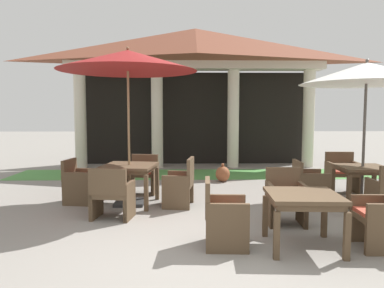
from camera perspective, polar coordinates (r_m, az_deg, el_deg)
The scene contains 18 objects.
ground_plane at distance 4.67m, azimuth 3.29°, elevation -16.89°, with size 60.00×60.00×0.00m, color gray.
background_pavilion at distance 11.80m, azimuth 0.49°, elevation 12.77°, with size 8.44×2.43×4.35m.
lawn_strip at distance 10.35m, azimuth 0.73°, elevation -4.73°, with size 10.24×1.74×0.01m, color #519347.
patio_table_near_foreground at distance 7.65m, azimuth 25.14°, elevation -3.93°, with size 0.93×0.93×0.72m.
patio_umbrella_near_foreground at distance 7.60m, azimuth 25.64°, elevation 9.86°, with size 2.44×2.44×2.72m.
patio_chair_near_foreground_north at distance 8.60m, azimuth 22.43°, elevation -4.27°, with size 0.66×0.55×0.87m.
patio_chair_near_foreground_west at distance 7.35m, azimuth 17.79°, elevation -5.84°, with size 0.59×0.65×0.82m.
patio_table_mid_left at distance 6.99m, azimuth -9.78°, elevation -4.02°, with size 1.07×1.07×0.76m.
patio_umbrella_mid_left at distance 6.97m, azimuth -10.02°, elevation 12.55°, with size 2.56×2.56×2.94m.
patio_chair_mid_left_north at distance 7.95m, azimuth -7.69°, elevation -4.75°, with size 0.67×0.57×0.83m.
patio_chair_mid_left_south at distance 6.13m, azimuth -12.45°, elevation -7.77°, with size 0.70×0.59×0.86m.
patio_chair_mid_left_east at distance 6.81m, azimuth -1.81°, elevation -6.31°, with size 0.60×0.69×0.90m.
patio_chair_mid_left_west at distance 7.37m, azimuth -17.01°, elevation -5.73°, with size 0.65×0.65×0.84m.
patio_table_mid_right at distance 4.92m, azimuth 16.98°, elevation -8.55°, with size 0.94×0.94×0.71m.
patio_chair_mid_right_east at distance 5.32m, azimuth 27.65°, elevation -10.26°, with size 0.60×0.59×0.81m.
patio_chair_mid_right_north at distance 5.92m, azimuth 14.39°, elevation -8.25°, with size 0.60×0.57×0.86m.
patio_chair_mid_right_west at distance 4.82m, azimuth 4.95°, elevation -11.24°, with size 0.57×0.58×0.88m.
terracotta_urn at distance 9.25m, azimuth 4.83°, elevation -4.68°, with size 0.36×0.36×0.47m.
Camera 1 is at (-0.35, -4.32, 1.73)m, focal length 34.09 mm.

